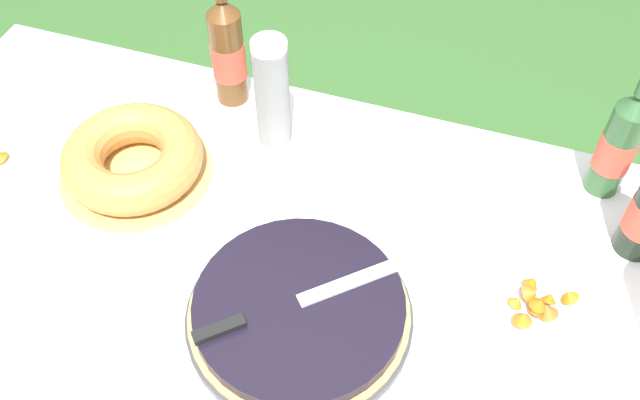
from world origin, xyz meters
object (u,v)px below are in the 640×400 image
object	(u,v)px
cider_bottle_amber	(228,51)
snack_plate_near	(534,305)
berry_tart	(299,312)
cider_bottle_green	(619,143)
bundt_cake	(133,159)
serving_knife	(283,307)
cup_stack	(272,95)

from	to	relation	value
cider_bottle_amber	snack_plate_near	world-z (taller)	cider_bottle_amber
berry_tart	cider_bottle_green	size ratio (longest dim) A/B	1.22
bundt_cake	snack_plate_near	distance (m)	0.83
serving_knife	cider_bottle_green	world-z (taller)	cider_bottle_green
snack_plate_near	serving_knife	bearing A→B (deg)	-156.93
berry_tart	serving_knife	bearing A→B (deg)	-137.43
serving_knife	snack_plate_near	distance (m)	0.45
berry_tart	cider_bottle_green	bearing A→B (deg)	45.80
serving_knife	bundt_cake	xyz separation A→B (m)	(-0.42, 0.24, -0.02)
berry_tart	serving_knife	xyz separation A→B (m)	(-0.02, -0.02, 0.04)
berry_tart	bundt_cake	world-z (taller)	bundt_cake
serving_knife	berry_tart	bearing A→B (deg)	0.00
berry_tart	cider_bottle_green	world-z (taller)	cider_bottle_green
berry_tart	bundt_cake	size ratio (longest dim) A/B	1.26
snack_plate_near	berry_tart	bearing A→B (deg)	-158.27
serving_knife	cider_bottle_amber	bearing A→B (deg)	78.86
cider_bottle_amber	snack_plate_near	xyz separation A→B (m)	(0.73, -0.35, -0.12)
snack_plate_near	cup_stack	bearing A→B (deg)	157.27
cup_stack	snack_plate_near	xyz separation A→B (m)	(0.59, -0.25, -0.12)
serving_knife	bundt_cake	size ratio (longest dim) A/B	0.92
serving_knife	snack_plate_near	world-z (taller)	serving_knife
cup_stack	cider_bottle_green	size ratio (longest dim) A/B	0.81
bundt_cake	cup_stack	xyz separation A→B (m)	(0.24, 0.18, 0.09)
bundt_cake	cup_stack	size ratio (longest dim) A/B	1.19
bundt_cake	cider_bottle_green	distance (m)	0.96
serving_knife	cup_stack	distance (m)	0.46
serving_knife	cider_bottle_green	xyz separation A→B (m)	(0.50, 0.51, 0.06)
berry_tart	cider_bottle_amber	world-z (taller)	cider_bottle_amber
berry_tart	serving_knife	world-z (taller)	serving_knife
cider_bottle_green	cup_stack	bearing A→B (deg)	-172.28
bundt_cake	snack_plate_near	world-z (taller)	bundt_cake
bundt_cake	cider_bottle_amber	xyz separation A→B (m)	(0.10, 0.28, 0.09)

